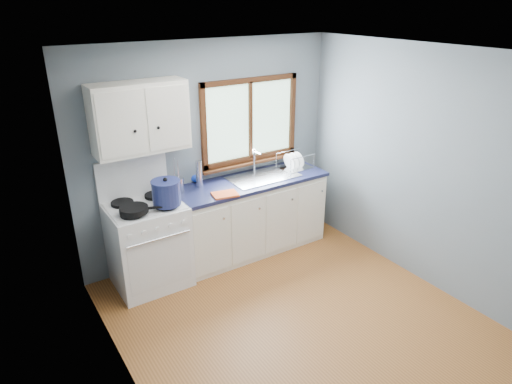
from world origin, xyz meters
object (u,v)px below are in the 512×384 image
gas_range (148,242)px  thermos (199,174)px  base_cabinets (251,219)px  stockpot (166,192)px  utensil_crock (178,185)px  sink (263,182)px  skillet (134,210)px  dish_rack (294,164)px

gas_range → thermos: bearing=12.3°
gas_range → base_cabinets: 1.31m
stockpot → utensil_crock: utensil_crock is taller
sink → skillet: 1.66m
skillet → thermos: 0.93m
base_cabinets → thermos: thermos is taller
utensil_crock → stockpot: bearing=-130.1°
gas_range → dish_rack: 2.04m
gas_range → thermos: (0.71, 0.16, 0.58)m
utensil_crock → dish_rack: 1.54m
utensil_crock → thermos: size_ratio=1.34×
gas_range → stockpot: (0.19, -0.17, 0.60)m
thermos → base_cabinets: bearing=-13.0°
base_cabinets → utensil_crock: 1.05m
sink → utensil_crock: (-1.04, 0.13, 0.15)m
sink → utensil_crock: size_ratio=2.03×
gas_range → utensil_crock: bearing=17.8°
base_cabinets → utensil_crock: bearing=171.7°
sink → stockpot: 1.33m
sink → dish_rack: sink is taller
skillet → utensil_crock: (0.60, 0.31, 0.02)m
base_cabinets → skillet: size_ratio=4.14×
sink → dish_rack: (0.50, 0.04, 0.12)m
skillet → thermos: thermos is taller
sink → utensil_crock: bearing=173.1°
stockpot → sink: bearing=8.1°
base_cabinets → gas_range: bearing=-179.2°
utensil_crock → gas_range: bearing=-162.2°
dish_rack → base_cabinets: bearing=-179.7°
utensil_crock → dish_rack: (1.54, -0.09, -0.03)m
gas_range → utensil_crock: (0.45, 0.14, 0.51)m
sink → thermos: bearing=169.9°
thermos → dish_rack: bearing=-4.5°
skillet → stockpot: (0.34, 0.00, 0.10)m
thermos → stockpot: bearing=-148.6°
gas_range → base_cabinets: (1.31, 0.02, -0.08)m
skillet → dish_rack: (2.14, 0.23, -0.01)m
stockpot → thermos: (0.53, 0.32, -0.01)m
sink → dish_rack: 0.51m
gas_range → utensil_crock: gas_range is taller
thermos → utensil_crock: bearing=-177.4°
base_cabinets → thermos: bearing=167.0°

